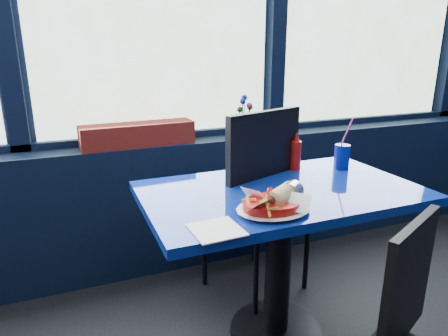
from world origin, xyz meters
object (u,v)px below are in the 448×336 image
food_basket (275,203)px  soda_cup (342,156)px  planter_box (138,134)px  flower_vase (245,123)px  ketchup_bottle (296,153)px  chair_near_back (259,194)px  near_table (280,227)px

food_basket → soda_cup: 0.69m
soda_cup → planter_box: bearing=142.7°
planter_box → soda_cup: soda_cup is taller
food_basket → soda_cup: soda_cup is taller
flower_vase → ketchup_bottle: 0.65m
chair_near_back → near_table: bearing=61.1°
flower_vase → ketchup_bottle: size_ratio=1.31×
planter_box → near_table: bearing=-63.9°
soda_cup → ketchup_bottle: bearing=162.9°
planter_box → soda_cup: (0.90, -0.68, -0.05)m
food_basket → ketchup_bottle: ketchup_bottle is taller
ketchup_bottle → food_basket: bearing=-129.5°
flower_vase → food_basket: bearing=-109.3°
chair_near_back → flower_vase: chair_near_back is taller
flower_vase → food_basket: 1.15m
near_table → planter_box: planter_box is taller
soda_cup → near_table: bearing=-160.7°
ketchup_bottle → soda_cup: soda_cup is taller
near_table → food_basket: food_basket is taller
near_table → ketchup_bottle: ketchup_bottle is taller
chair_near_back → food_basket: 0.59m
planter_box → flower_vase: 0.69m
flower_vase → chair_near_back: bearing=-107.5°
chair_near_back → food_basket: size_ratio=3.80×
food_basket → planter_box: bearing=97.7°
near_table → flower_vase: flower_vase is taller
chair_near_back → soda_cup: 0.46m
ketchup_bottle → soda_cup: size_ratio=0.75×
planter_box → flower_vase: flower_vase is taller
near_table → chair_near_back: 0.32m
near_table → food_basket: bearing=-125.6°
near_table → chair_near_back: bearing=80.6°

